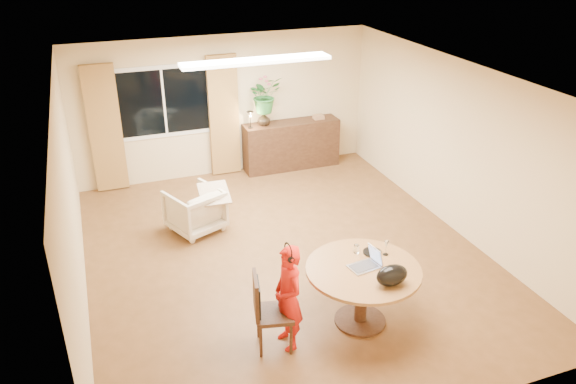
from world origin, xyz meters
The scene contains 24 objects.
floor centered at (0.00, 0.00, 0.00)m, with size 6.50×6.50×0.00m, color brown.
ceiling centered at (0.00, 0.00, 2.60)m, with size 6.50×6.50×0.00m, color white.
wall_back centered at (0.00, 3.25, 1.30)m, with size 5.50×5.50×0.00m, color beige.
wall_left centered at (-2.75, 0.00, 1.30)m, with size 6.50×6.50×0.00m, color beige.
wall_right centered at (2.75, 0.00, 1.30)m, with size 6.50×6.50×0.00m, color beige.
window centered at (-1.10, 3.23, 1.50)m, with size 1.70×0.03×1.30m.
curtain_left centered at (-2.15, 3.15, 1.15)m, with size 0.55×0.08×2.25m, color brown.
curtain_right centered at (-0.05, 3.15, 1.15)m, with size 0.55×0.08×2.25m, color brown.
ceiling_panel centered at (0.00, 1.20, 2.57)m, with size 2.20×0.35×0.05m, color white.
dining_table centered at (0.33, -1.72, 0.60)m, with size 1.34×1.34×0.76m.
dining_chair centered at (-0.78, -1.77, 0.47)m, with size 0.45×0.41×0.94m, color black, non-canonical shape.
child centered at (-0.62, -1.79, 0.64)m, with size 0.30×0.46×1.27m, color red.
laptop centered at (0.34, -1.71, 0.88)m, with size 0.36×0.24×0.24m, color #B7B7BC, non-canonical shape.
tumbler centered at (0.41, -1.39, 0.82)m, with size 0.07×0.07×0.10m, color white, non-canonical shape.
wine_glass centered at (0.72, -1.55, 0.86)m, with size 0.07×0.07×0.19m, color white, non-canonical shape.
pot_lid centered at (0.58, -1.46, 0.78)m, with size 0.23×0.23×0.04m, color white, non-canonical shape.
handbag centered at (0.47, -2.12, 0.89)m, with size 0.37×0.22×0.25m, color black, non-canonical shape.
armchair centered at (-1.06, 1.19, 0.35)m, with size 0.74×0.76×0.69m, color beige.
throw centered at (-0.76, 1.09, 0.71)m, with size 0.45×0.55×0.03m, color beige, non-canonical shape.
sideboard centered at (1.22, 3.01, 0.46)m, with size 1.85×0.45×0.93m, color black.
vase centered at (0.67, 3.01, 1.05)m, with size 0.24×0.24×0.25m, color black.
bouquet centered at (0.70, 3.01, 1.51)m, with size 0.59×0.51×0.66m, color #3D6E29.
book_stack centered at (1.78, 3.01, 0.97)m, with size 0.21×0.15×0.08m, color brown, non-canonical shape.
desk_lamp centered at (0.40, 2.96, 1.09)m, with size 0.14×0.14×0.33m, color black, non-canonical shape.
Camera 1 is at (-2.37, -6.53, 4.37)m, focal length 35.00 mm.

